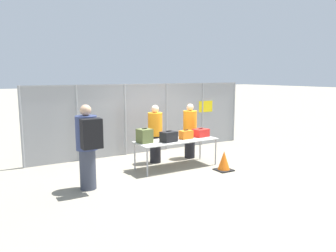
{
  "coord_description": "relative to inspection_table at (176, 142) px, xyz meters",
  "views": [
    {
      "loc": [
        -4.77,
        -7.38,
        2.49
      ],
      "look_at": [
        -0.04,
        0.56,
        1.05
      ],
      "focal_mm": 35.0,
      "sensor_mm": 36.0,
      "label": 1
    }
  ],
  "objects": [
    {
      "name": "inspection_table",
      "position": [
        0.0,
        0.0,
        0.0
      ],
      "size": [
        2.27,
        0.85,
        0.75
      ],
      "color": "#B2B2AD",
      "rests_on": "ground_plane"
    },
    {
      "name": "suitcase_black",
      "position": [
        -0.29,
        -0.09,
        0.18
      ],
      "size": [
        0.45,
        0.36,
        0.29
      ],
      "color": "black",
      "rests_on": "inspection_table"
    },
    {
      "name": "traffic_cone",
      "position": [
        0.91,
        -0.91,
        -0.47
      ],
      "size": [
        0.42,
        0.42,
        0.53
      ],
      "color": "black",
      "rests_on": "ground_plane"
    },
    {
      "name": "fence_section",
      "position": [
        0.15,
        2.03,
        0.45
      ],
      "size": [
        7.54,
        0.07,
        2.22
      ],
      "color": "gray",
      "rests_on": "ground_plane"
    },
    {
      "name": "suitcase_orange",
      "position": [
        0.33,
        0.02,
        0.16
      ],
      "size": [
        0.37,
        0.24,
        0.25
      ],
      "color": "orange",
      "rests_on": "inspection_table"
    },
    {
      "name": "utility_trailer",
      "position": [
        2.35,
        4.78,
        -0.3
      ],
      "size": [
        3.78,
        2.21,
        0.69
      ],
      "color": "white",
      "rests_on": "ground_plane"
    },
    {
      "name": "suitcase_olive",
      "position": [
        -0.9,
        0.12,
        0.23
      ],
      "size": [
        0.37,
        0.37,
        0.38
      ],
      "color": "#566033",
      "rests_on": "inspection_table"
    },
    {
      "name": "security_worker_far",
      "position": [
        0.91,
        0.67,
        0.14
      ],
      "size": [
        0.41,
        0.41,
        1.65
      ],
      "rotation": [
        0.0,
        0.0,
        2.99
      ],
      "color": "black",
      "rests_on": "ground_plane"
    },
    {
      "name": "traveler_hooded",
      "position": [
        -2.59,
        -0.54,
        0.32
      ],
      "size": [
        0.46,
        0.72,
        1.87
      ],
      "rotation": [
        0.0,
        0.0,
        0.2
      ],
      "color": "#383D4C",
      "rests_on": "ground_plane"
    },
    {
      "name": "suitcase_red",
      "position": [
        0.86,
        0.07,
        0.16
      ],
      "size": [
        0.45,
        0.38,
        0.24
      ],
      "color": "red",
      "rests_on": "inspection_table"
    },
    {
      "name": "security_worker_near",
      "position": [
        -0.26,
        0.72,
        0.15
      ],
      "size": [
        0.41,
        0.41,
        1.66
      ],
      "rotation": [
        0.0,
        0.0,
        2.96
      ],
      "color": "black",
      "rests_on": "ground_plane"
    },
    {
      "name": "ground_plane",
      "position": [
        0.14,
        0.04,
        -0.71
      ],
      "size": [
        120.0,
        120.0,
        0.0
      ],
      "primitive_type": "plane",
      "color": "gray"
    }
  ]
}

